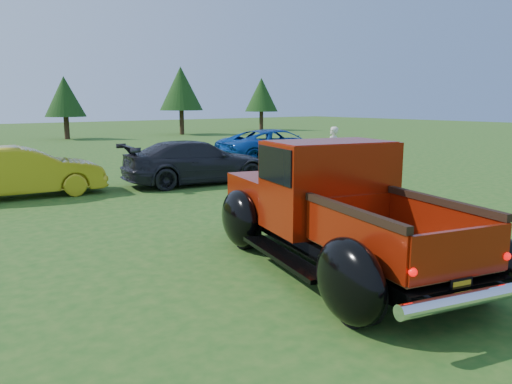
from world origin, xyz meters
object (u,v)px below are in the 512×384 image
at_px(tree_far_east, 261,95).
at_px(show_car_blue, 278,146).
at_px(tree_east, 181,89).
at_px(pickup_truck, 328,206).
at_px(show_car_yellow, 24,172).
at_px(tree_mid_right, 65,97).
at_px(spectator, 332,150).
at_px(show_car_grey, 197,162).

bearing_deg(tree_far_east, show_car_blue, -126.65).
distance_m(tree_east, pickup_truck, 33.62).
height_order(tree_far_east, show_car_yellow, tree_far_east).
xyz_separation_m(tree_east, show_car_blue, (-6.17, -19.40, -2.92)).
bearing_deg(tree_east, tree_far_east, 6.34).
relative_size(tree_mid_right, show_car_blue, 0.83).
distance_m(tree_east, spectator, 23.89).
relative_size(tree_mid_right, show_car_grey, 0.91).
distance_m(tree_far_east, show_car_grey, 31.10).
xyz_separation_m(pickup_truck, show_car_blue, (8.15, 10.90, -0.22)).
bearing_deg(show_car_blue, spectator, -176.04).
height_order(tree_far_east, spectator, tree_far_east).
relative_size(show_car_yellow, show_car_blue, 0.81).
bearing_deg(show_car_yellow, spectator, -92.94).
height_order(tree_mid_right, show_car_grey, tree_mid_right).
xyz_separation_m(tree_mid_right, pickup_truck, (-5.32, -30.80, -2.01)).
bearing_deg(pickup_truck, show_car_grey, 87.30).
bearing_deg(tree_far_east, tree_mid_right, -178.41).
xyz_separation_m(show_car_grey, spectator, (5.37, -0.86, 0.16)).
distance_m(show_car_yellow, show_car_blue, 10.78).
distance_m(tree_east, show_car_blue, 20.56).
bearing_deg(show_car_blue, pickup_truck, 151.30).
xyz_separation_m(tree_east, tree_far_east, (9.00, 1.00, -0.41)).
height_order(show_car_blue, spectator, spectator).
relative_size(tree_east, spectator, 3.14).
height_order(pickup_truck, spectator, pickup_truck).
relative_size(tree_far_east, show_car_blue, 0.91).
bearing_deg(tree_mid_right, spectator, -83.70).
relative_size(tree_far_east, show_car_yellow, 1.12).
height_order(tree_east, show_car_grey, tree_east).
relative_size(tree_east, show_car_yellow, 1.26).
bearing_deg(pickup_truck, show_car_blue, 67.46).
xyz_separation_m(pickup_truck, spectator, (7.90, 7.45, -0.10)).
xyz_separation_m(tree_mid_right, tree_east, (9.00, -0.50, 0.68)).
relative_size(tree_mid_right, spectator, 2.56).
height_order(pickup_truck, show_car_blue, pickup_truck).
height_order(show_car_yellow, spectator, spectator).
relative_size(tree_east, show_car_blue, 1.02).
bearing_deg(show_car_blue, show_car_yellow, 106.81).
relative_size(tree_far_east, spectator, 2.80).
relative_size(pickup_truck, show_car_grey, 1.20).
relative_size(tree_mid_right, pickup_truck, 0.76).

